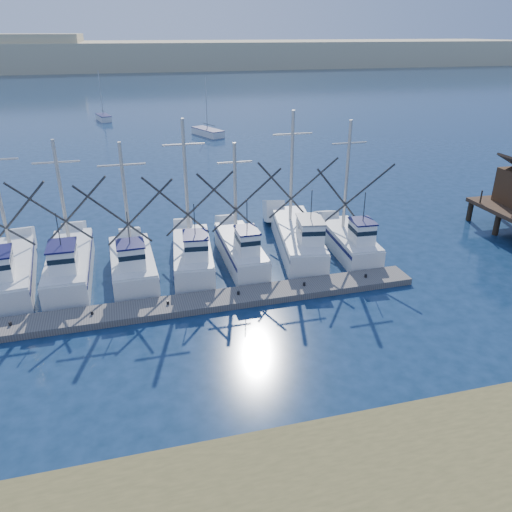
# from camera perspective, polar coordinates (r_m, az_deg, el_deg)

# --- Properties ---
(ground) EXTENTS (500.00, 500.00, 0.00)m
(ground) POSITION_cam_1_polar(r_m,az_deg,el_deg) (23.87, 7.80, -12.17)
(ground) COLOR #0C2138
(ground) RESTS_ON ground
(floating_dock) EXTENTS (29.28, 2.46, 0.39)m
(floating_dock) POSITION_cam_1_polar(r_m,az_deg,el_deg) (28.09, -10.00, -5.77)
(floating_dock) COLOR #625B57
(floating_dock) RESTS_ON ground
(dune_ridge) EXTENTS (360.00, 60.00, 10.00)m
(dune_ridge) POSITION_cam_1_polar(r_m,az_deg,el_deg) (227.86, -13.74, 21.45)
(dune_ridge) COLOR tan
(dune_ridge) RESTS_ON ground
(trawler_fleet) EXTENTS (28.95, 9.68, 9.37)m
(trawler_fleet) POSITION_cam_1_polar(r_m,az_deg,el_deg) (32.22, -11.27, -0.20)
(trawler_fleet) COLOR white
(trawler_fleet) RESTS_ON ground
(sailboat_near) EXTENTS (4.15, 6.27, 8.10)m
(sailboat_near) POSITION_cam_1_polar(r_m,az_deg,el_deg) (75.77, -5.53, 13.90)
(sailboat_near) COLOR white
(sailboat_near) RESTS_ON ground
(sailboat_far) EXTENTS (2.78, 5.07, 8.10)m
(sailboat_far) POSITION_cam_1_polar(r_m,az_deg,el_deg) (92.38, -17.02, 14.89)
(sailboat_far) COLOR white
(sailboat_far) RESTS_ON ground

